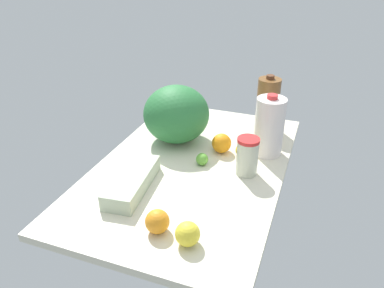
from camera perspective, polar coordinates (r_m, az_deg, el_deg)
The scene contains 11 objects.
countertop at distance 159.79cm, azimuth 0.00°, elevation -3.63°, with size 120.00×76.00×3.00cm, color beige.
egg_carton at distance 144.57cm, azimuth -9.09°, elevation -5.66°, with size 32.30×11.73×6.31cm, color beige.
chocolate_milk_jug at distance 188.57cm, azimuth 11.45°, elevation 5.98°, with size 11.03×11.03×27.76cm.
watermelon at distance 173.28cm, azimuth -2.40°, elevation 4.57°, with size 30.45×30.45×26.61cm, color #2B7339.
tumbler_cup at distance 150.77cm, azimuth 8.43°, elevation -1.86°, with size 8.90×8.90×16.02cm.
milk_jug at distance 165.12cm, azimuth 11.69°, elevation 2.63°, with size 12.73×12.73×27.70cm.
lemon_loose at distance 118.68cm, azimuth -0.68°, elevation -13.53°, with size 7.93×7.93×7.93cm, color yellow.
lemon_by_jug at distance 165.11cm, azimuth 7.68°, elevation -0.95°, with size 6.03×6.03×6.03cm, color yellow.
orange_beside_bowl at distance 123.44cm, azimuth -5.31°, elevation -11.68°, with size 8.06×8.06×8.06cm, color orange.
lime_far_back at distance 157.88cm, azimuth 1.55°, elevation -2.33°, with size 5.20×5.20×5.20cm, color #5FA937.
orange_near_front at distance 167.01cm, azimuth 4.52°, elevation 0.12°, with size 8.72×8.72×8.72cm, color orange.
Camera 1 is at (126.95, 47.15, 86.32)cm, focal length 35.00 mm.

